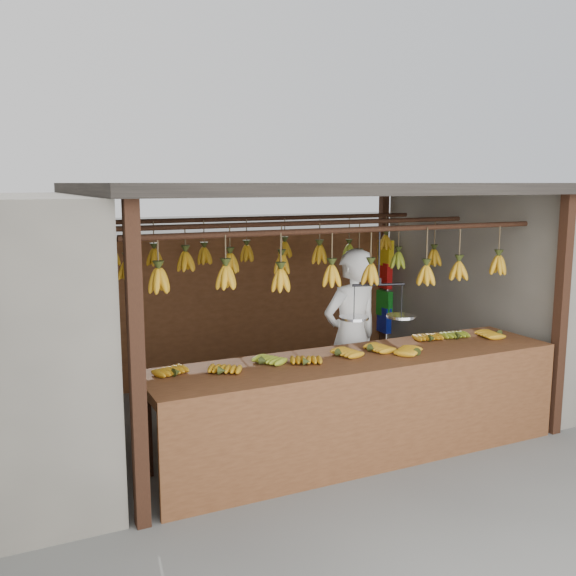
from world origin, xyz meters
TOP-DOWN VIEW (x-y plane):
  - ground at (0.00, 0.00)m, footprint 80.00×80.00m
  - stall at (0.00, 0.33)m, footprint 4.30×3.30m
  - neighbor_right at (3.60, 0.00)m, footprint 3.00×3.00m
  - counter at (0.01, -1.23)m, footprint 3.78×0.86m
  - hanging_bananas at (-0.00, -0.01)m, footprint 3.58×2.20m
  - balance_scale at (0.27, -1.00)m, footprint 0.68×0.38m
  - vendor at (0.36, -0.41)m, footprint 0.69×0.50m
  - bag_bundles at (1.94, 1.35)m, footprint 0.08×0.26m

SIDE VIEW (x-z plane):
  - ground at x=0.00m, z-range 0.00..0.00m
  - counter at x=0.01m, z-range 0.24..1.20m
  - vendor at x=0.36m, z-range 0.00..1.77m
  - bag_bundles at x=1.94m, z-range 0.38..1.63m
  - neighbor_right at x=3.60m, z-range 0.00..2.30m
  - balance_scale at x=0.27m, z-range 0.85..1.66m
  - hanging_bananas at x=0.00m, z-range 1.42..1.81m
  - stall at x=0.00m, z-range 0.77..3.17m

